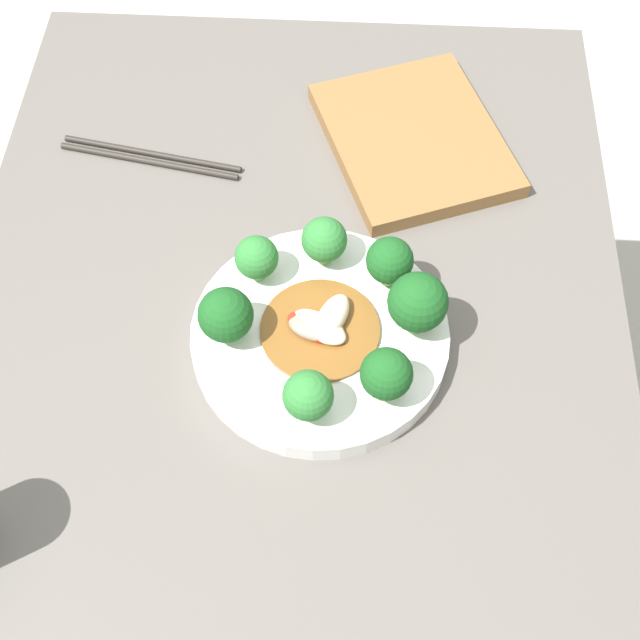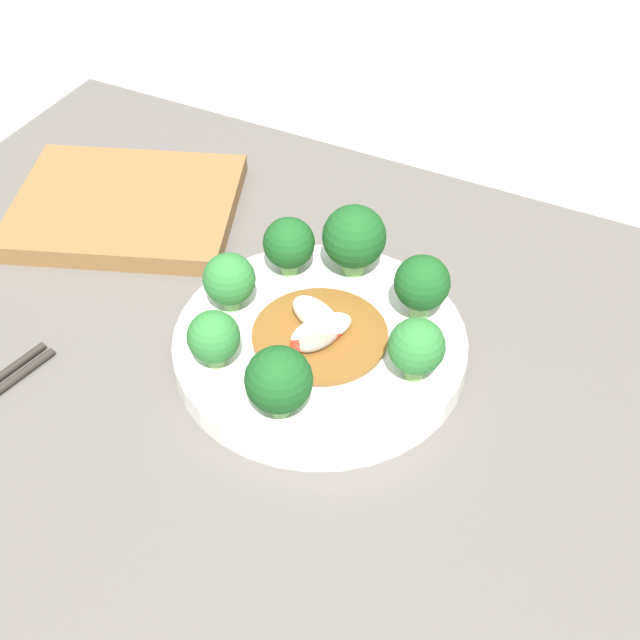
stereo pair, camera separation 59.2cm
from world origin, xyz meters
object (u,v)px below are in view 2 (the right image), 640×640
Objects in this scene: plate at (320,346)px; broccoli_west at (417,347)px; broccoli_southwest at (422,284)px; stirfry_center at (319,330)px; broccoli_northeast at (214,337)px; broccoli_southeast at (289,244)px; broccoli_south at (354,238)px; broccoli_north at (279,381)px; broccoli_east at (229,280)px; cutting_board at (126,206)px.

broccoli_west is (-0.09, 0.01, 0.04)m from plate.
broccoli_southwest is 0.10m from stirfry_center.
plate is 4.85× the size of broccoli_northeast.
broccoli_west reaches higher than stirfry_center.
broccoli_southeast is 0.82× the size of broccoli_south.
plate is at bearing -84.22° from broccoli_north.
broccoli_north is (-0.10, 0.09, 0.00)m from broccoli_east.
broccoli_south is at bearing -83.55° from stirfry_center.
plate is 0.10m from broccoli_west.
broccoli_southwest is 0.16m from broccoli_north.
stirfry_center is 0.29m from cutting_board.
broccoli_east is at bearing 70.05° from broccoli_southeast.
broccoli_northeast is at bearing 110.42° from broccoli_east.
broccoli_northeast is 0.18m from broccoli_southwest.
broccoli_south is 0.12m from broccoli_east.
broccoli_south is 1.12× the size of broccoli_north.
broccoli_north is at bearing 162.95° from broccoli_northeast.
broccoli_southeast is 0.09m from stirfry_center.
broccoli_southwest reaches higher than stirfry_center.
broccoli_southeast is 0.92× the size of broccoli_southwest.
cutting_board is (0.36, -0.10, -0.05)m from broccoli_west.
plate is 0.11m from broccoli_south.
broccoli_east is at bearing -1.79° from broccoli_west.
plate is at bearing 134.59° from broccoli_southeast.
broccoli_southeast is 0.22m from cutting_board.
cutting_board is (0.28, -0.18, -0.05)m from broccoli_north.
broccoli_southeast is at bearing -89.68° from broccoli_northeast.
plate is at bearing 160.98° from cutting_board.
plate is 0.10m from broccoli_north.
broccoli_south is 0.60× the size of stirfry_center.
broccoli_south is at bearing -153.22° from broccoli_southeast.
broccoli_southwest is (-0.08, 0.03, -0.00)m from broccoli_south.
stirfry_center is (-0.09, -0.00, -0.02)m from broccoli_east.
broccoli_northeast is at bearing 21.55° from broccoli_west.
broccoli_west is (-0.15, -0.06, 0.00)m from broccoli_northeast.
plate is at bearing 147.02° from stirfry_center.
broccoli_northeast is 0.91× the size of broccoli_southeast.
broccoli_northeast is 0.19× the size of cutting_board.
broccoli_southeast reaches higher than cutting_board.
broccoli_south is at bearing -82.83° from plate.
stirfry_center is at bearing -132.86° from broccoli_northeast.
broccoli_southwest is at bearing -134.96° from broccoli_northeast.
broccoli_north is (0.06, 0.15, -0.00)m from broccoli_southwest.
broccoli_southeast is at bearing -64.53° from broccoli_north.
broccoli_north is 1.09× the size of broccoli_west.
broccoli_east reaches higher than broccoli_northeast.
broccoli_south reaches higher than broccoli_west.
broccoli_north is at bearing 45.80° from broccoli_west.
broccoli_east reaches higher than stirfry_center.
broccoli_north is (-0.07, 0.15, 0.00)m from broccoli_southeast.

